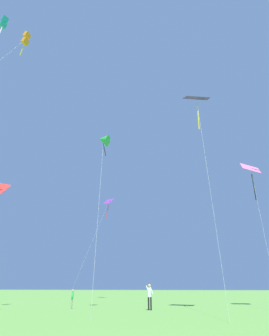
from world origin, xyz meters
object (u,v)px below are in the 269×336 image
Objects in this scene: kite_teal_box at (3,24)px; kite_green_small at (104,140)px; kite_pink_low at (252,175)px; kite_black_large at (197,105)px; person_foreground_watcher at (150,294)px; kite_orange_box at (25,40)px; person_child_small at (72,297)px; kite_purple_streamer at (108,205)px.

kite_teal_box reaches higher than kite_green_small.
kite_teal_box reaches higher than kite_pink_low.
kite_black_large reaches higher than person_foreground_watcher.
person_foreground_watcher is at bearing -156.23° from kite_pink_low.
kite_black_large is 18.51m from kite_orange_box.
person_child_small is 6.37m from person_foreground_watcher.
kite_teal_box is 27.54m from person_child_small.
kite_pink_low is 9.85× the size of person_child_small.
kite_pink_low is 0.55× the size of kite_orange_box.
kite_purple_streamer is 23.36m from person_child_small.
person_child_small is (-16.61, -4.66, -11.19)m from kite_pink_low.
person_foreground_watcher is (6.36, 0.15, 0.23)m from person_child_small.
person_child_small is 0.78× the size of person_foreground_watcher.
kite_purple_streamer is at bearing 89.11° from kite_orange_box.
kite_green_small is 8.64× the size of person_foreground_watcher.
kite_purple_streamer is 11.44× the size of person_child_small.
kite_purple_streamer reaches higher than person_foreground_watcher.
kite_green_small is at bearing -156.82° from kite_pink_low.
kite_black_large is 1.20× the size of kite_purple_streamer.
kite_black_large is at bearing -16.27° from person_foreground_watcher.
kite_black_large is 17.14m from person_foreground_watcher.
person_child_small is at bearing 149.06° from kite_green_small.
kite_teal_box is at bearing -151.55° from kite_pink_low.
kite_orange_box is 1.63× the size of kite_green_small.
kite_purple_streamer is 1.04× the size of kite_green_small.
kite_green_small reaches higher than person_child_small.
person_foreground_watcher is (3.97, 1.58, -13.61)m from kite_green_small.
kite_green_small is (6.45, -19.91, 0.14)m from kite_purple_streamer.
kite_teal_box is 19.58× the size of person_child_small.
kite_teal_box is 1.77× the size of kite_green_small.
kite_teal_box reaches higher than kite_orange_box.
kite_orange_box is 0.92× the size of kite_teal_box.
person_foreground_watcher is at bearing -60.37° from kite_purple_streamer.
person_child_small is at bearing 49.37° from kite_teal_box.
kite_orange_box is 18.03× the size of person_child_small.
kite_green_small reaches higher than kite_pink_low.
kite_teal_box is at bearing -144.45° from kite_green_small.
kite_purple_streamer is at bearing 119.63° from person_foreground_watcher.
kite_black_large reaches higher than kite_purple_streamer.
kite_green_small is at bearing 40.14° from kite_orange_box.
kite_teal_box reaches higher than kite_purple_streamer.
kite_green_small is (6.85, 5.78, -9.44)m from kite_orange_box.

